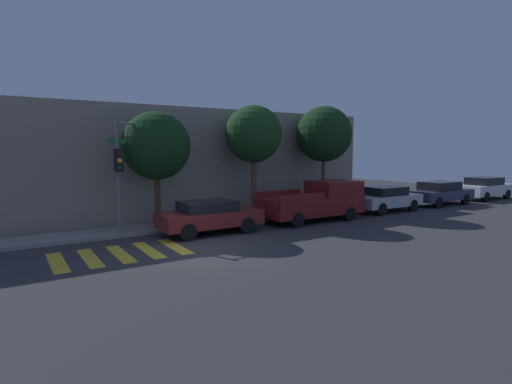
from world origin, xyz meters
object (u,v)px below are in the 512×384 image
Objects in this scene: sedan_tail_of_row at (485,188)px; tree_midblock at (254,135)px; pickup_truck at (317,201)px; sedan_middle at (385,198)px; tree_far_end at (324,134)px; traffic_light_pole at (128,156)px; tree_near_corner at (156,146)px; sedan_far_end at (440,193)px; sedan_near_corner at (210,216)px.

tree_midblock is (-17.85, 1.84, 3.37)m from sedan_tail_of_row.
tree_midblock is (-2.49, 1.84, 3.23)m from pickup_truck.
pickup_truck is at bearing 180.00° from sedan_middle.
tree_far_end reaches higher than sedan_tail_of_row.
traffic_light_pole is 0.79× the size of tree_far_end.
pickup_truck is 15.35m from sedan_tail_of_row.
tree_near_corner is at bearing 175.38° from sedan_tail_of_row.
tree_midblock reaches higher than tree_near_corner.
tree_midblock is at bearing 180.00° from tree_far_end.
sedan_far_end is at bearing -3.84° from traffic_light_pole.
sedan_near_corner is 3.75m from tree_near_corner.
traffic_light_pole is 1.04× the size of sedan_tail_of_row.
sedan_far_end is 9.00m from tree_far_end.
sedan_far_end is at bearing 0.00° from pickup_truck.
sedan_tail_of_row is 0.80× the size of tree_midblock.
tree_near_corner is at bearing 174.01° from sedan_far_end.
tree_far_end is (4.55, -0.00, 0.10)m from tree_midblock.
tree_near_corner reaches higher than traffic_light_pole.
tree_far_end reaches higher than sedan_near_corner.
sedan_tail_of_row reaches higher than sedan_far_end.
traffic_light_pole reaches higher than sedan_near_corner.
pickup_truck is 10.14m from sedan_far_end.
traffic_light_pole is 0.99× the size of sedan_far_end.
sedan_near_corner is at bearing 180.00° from sedan_tail_of_row.
tree_near_corner is (-17.49, 1.84, 2.83)m from sedan_far_end.
sedan_middle is 4.98m from tree_far_end.
tree_midblock reaches higher than traffic_light_pole.
tree_near_corner is (-12.39, 1.84, 2.85)m from sedan_middle.
pickup_truck is 1.24× the size of sedan_middle.
traffic_light_pole is 6.31m from tree_midblock.
sedan_tail_of_row is 0.88× the size of tree_near_corner.
tree_midblock reaches higher than sedan_near_corner.
sedan_far_end is 1.04× the size of sedan_tail_of_row.
traffic_light_pole is 0.91× the size of tree_near_corner.
sedan_far_end is 5.21m from sedan_tail_of_row.
pickup_truck is at bearing 0.00° from sedan_near_corner.
pickup_truck is 0.93× the size of tree_midblock.
sedan_tail_of_row is at bearing -7.86° from tree_far_end.
pickup_truck is 0.90× the size of tree_far_end.
tree_midblock is 0.96× the size of tree_far_end.
traffic_light_pole is at bearing 156.46° from sedan_near_corner.
sedan_near_corner is at bearing -23.54° from traffic_light_pole.
tree_far_end reaches higher than sedan_far_end.
tree_far_end is (7.85, 1.84, 3.54)m from sedan_near_corner.
sedan_tail_of_row reaches higher than sedan_near_corner.
sedan_tail_of_row is (21.14, 0.00, 0.07)m from sedan_near_corner.
traffic_light_pole is 1.09× the size of sedan_near_corner.
tree_midblock is at bearing 5.26° from traffic_light_pole.
tree_near_corner is (-1.56, 1.84, 2.87)m from sedan_near_corner.
sedan_tail_of_row is at bearing 0.00° from sedan_near_corner.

